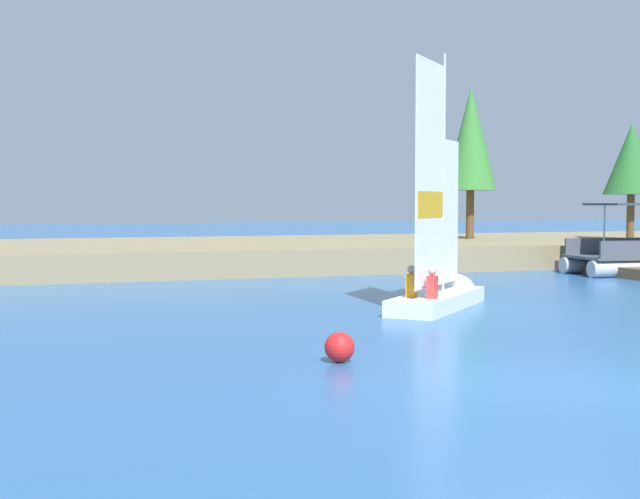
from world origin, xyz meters
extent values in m
plane|color=#2D609E|center=(0.00, 0.00, 0.00)|extent=(200.00, 200.00, 0.00)
cube|color=#897A56|center=(0.00, 24.90, 0.48)|extent=(80.00, 13.13, 0.96)
cylinder|color=brown|center=(11.97, 24.83, 2.09)|extent=(0.36, 0.36, 2.25)
cone|color=#387F33|center=(11.97, 24.83, 5.59)|extent=(2.37, 2.37, 4.76)
cylinder|color=brown|center=(18.37, 21.66, 1.99)|extent=(0.34, 0.34, 2.05)
cone|color=#286B2D|center=(18.37, 21.66, 4.61)|extent=(2.45, 2.45, 3.19)
cube|color=brown|center=(13.03, 15.93, 0.19)|extent=(1.62, 5.81, 0.38)
cube|color=white|center=(2.38, 8.66, 0.19)|extent=(3.94, 4.01, 0.39)
cone|color=white|center=(3.91, 10.24, 0.19)|extent=(1.55, 1.55, 1.09)
cylinder|color=#B7B7BC|center=(2.68, 8.98, 3.38)|extent=(0.08, 0.08, 5.97)
cube|color=white|center=(1.95, 8.22, 3.34)|extent=(1.49, 1.53, 5.39)
cube|color=orange|center=(1.95, 8.22, 2.59)|extent=(1.34, 1.38, 0.65)
cube|color=white|center=(3.14, 9.45, 2.42)|extent=(0.80, 0.83, 3.65)
cylinder|color=#B7B7BC|center=(1.95, 8.22, 0.61)|extent=(1.51, 1.55, 0.06)
cube|color=red|center=(1.72, 7.60, 0.66)|extent=(0.34, 0.34, 0.54)
sphere|color=tan|center=(1.72, 7.60, 1.04)|extent=(0.20, 0.20, 0.20)
cube|color=orange|center=(1.37, 8.00, 0.67)|extent=(0.34, 0.34, 0.55)
sphere|color=tan|center=(1.37, 8.00, 1.05)|extent=(0.20, 0.20, 0.20)
cylinder|color=#B2B2B7|center=(14.30, 16.57, 0.30)|extent=(5.60, 1.04, 0.60)
cube|color=#474C56|center=(14.31, 16.77, 1.00)|extent=(5.11, 0.50, 0.60)
cylinder|color=#B2B2B7|center=(12.55, 15.73, 1.62)|extent=(0.06, 0.06, 1.84)
sphere|color=red|center=(-2.35, 2.67, 0.25)|extent=(0.50, 0.50, 0.50)
camera|label=1|loc=(-7.09, -10.55, 2.64)|focal=48.10mm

